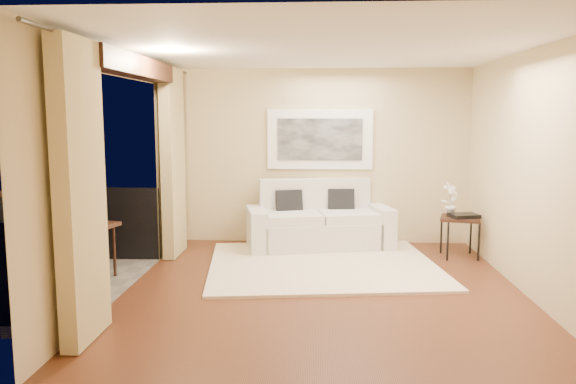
# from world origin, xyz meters

# --- Properties ---
(floor) EXTENTS (5.00, 5.00, 0.00)m
(floor) POSITION_xyz_m (0.00, 0.00, 0.00)
(floor) COLOR #5C2F1B
(floor) RESTS_ON ground
(room_shell) EXTENTS (5.00, 6.40, 5.00)m
(room_shell) POSITION_xyz_m (-2.13, 0.00, 2.52)
(room_shell) COLOR white
(room_shell) RESTS_ON ground
(balcony) EXTENTS (1.81, 2.60, 1.17)m
(balcony) POSITION_xyz_m (-3.31, 0.00, 0.18)
(balcony) COLOR #605B56
(balcony) RESTS_ON ground
(curtains) EXTENTS (0.16, 4.80, 2.64)m
(curtains) POSITION_xyz_m (-2.11, 0.00, 1.34)
(curtains) COLOR tan
(curtains) RESTS_ON ground
(artwork) EXTENTS (1.62, 0.07, 0.92)m
(artwork) POSITION_xyz_m (-0.04, 2.46, 1.62)
(artwork) COLOR white
(artwork) RESTS_ON room_shell
(rug) EXTENTS (3.25, 2.92, 0.04)m
(rug) POSITION_xyz_m (0.00, 1.02, 0.02)
(rug) COLOR #FAE8C9
(rug) RESTS_ON floor
(sofa) EXTENTS (2.26, 1.33, 1.02)m
(sofa) POSITION_xyz_m (-0.06, 2.09, 0.36)
(sofa) COLOR silver
(sofa) RESTS_ON floor
(side_table) EXTENTS (0.64, 0.64, 0.57)m
(side_table) POSITION_xyz_m (1.93, 1.62, 0.51)
(side_table) COLOR black
(side_table) RESTS_ON floor
(tray) EXTENTS (0.44, 0.37, 0.05)m
(tray) POSITION_xyz_m (1.97, 1.60, 0.60)
(tray) COLOR black
(tray) RESTS_ON side_table
(orchid) EXTENTS (0.31, 0.29, 0.48)m
(orchid) POSITION_xyz_m (1.81, 1.74, 0.81)
(orchid) COLOR white
(orchid) RESTS_ON side_table
(bistro_table) EXTENTS (0.71, 0.71, 0.70)m
(bistro_table) POSITION_xyz_m (-2.82, 0.18, 0.61)
(bistro_table) COLOR black
(bistro_table) RESTS_ON balcony
(balcony_chair_far) EXTENTS (0.50, 0.50, 1.03)m
(balcony_chair_far) POSITION_xyz_m (-3.16, 0.52, 0.60)
(balcony_chair_far) COLOR black
(balcony_chair_far) RESTS_ON balcony
(ice_bucket) EXTENTS (0.18, 0.18, 0.20)m
(ice_bucket) POSITION_xyz_m (-3.00, 0.28, 0.80)
(ice_bucket) COLOR silver
(ice_bucket) RESTS_ON bistro_table
(candle) EXTENTS (0.06, 0.06, 0.07)m
(candle) POSITION_xyz_m (-2.73, 0.28, 0.73)
(candle) COLOR red
(candle) RESTS_ON bistro_table
(vase) EXTENTS (0.04, 0.04, 0.18)m
(vase) POSITION_xyz_m (-2.86, -0.04, 0.79)
(vase) COLOR silver
(vase) RESTS_ON bistro_table
(glass_a) EXTENTS (0.06, 0.06, 0.12)m
(glass_a) POSITION_xyz_m (-2.73, 0.11, 0.76)
(glass_a) COLOR silver
(glass_a) RESTS_ON bistro_table
(glass_b) EXTENTS (0.06, 0.06, 0.12)m
(glass_b) POSITION_xyz_m (-2.68, 0.19, 0.76)
(glass_b) COLOR white
(glass_b) RESTS_ON bistro_table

